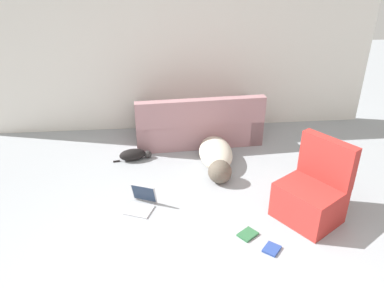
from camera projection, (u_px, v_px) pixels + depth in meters
name	position (u px, v px, depth m)	size (l,w,h in m)	color
ground_plane	(198.00, 288.00, 3.34)	(20.00, 20.00, 0.00)	#999EA3
wall_back	(174.00, 46.00, 5.83)	(6.45, 0.06, 2.74)	silver
couch	(197.00, 125.00, 5.87)	(1.96, 0.93, 0.79)	#A3757A
dog	(216.00, 156.00, 5.20)	(0.51, 1.38, 0.31)	beige
cat	(134.00, 155.00, 5.37)	(0.56, 0.26, 0.17)	black
laptop_open	(142.00, 200.00, 4.38)	(0.40, 0.42, 0.26)	#B7B7BC
book_blue	(272.00, 249.00, 3.76)	(0.22, 0.22, 0.02)	#28428E
book_green	(248.00, 234.00, 3.95)	(0.25, 0.24, 0.02)	#2D663D
side_chair	(312.00, 194.00, 4.10)	(0.82, 0.84, 0.92)	#B72D28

